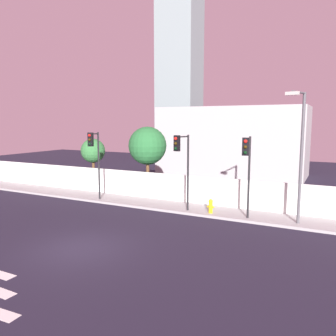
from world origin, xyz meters
The scene contains 12 objects.
ground_plane centered at (0.00, 0.00, 0.00)m, with size 80.00×80.00×0.00m, color #201C2D.
sidewalk centered at (0.00, 8.20, 0.07)m, with size 36.00×2.40×0.15m, color #969696.
perimeter_wall centered at (0.00, 9.49, 1.05)m, with size 36.00×0.18×1.80m, color silver.
traffic_light_left centered at (5.49, 6.70, 3.48)m, with size 0.39×1.80×4.53m.
traffic_light_center centered at (1.63, 6.96, 3.48)m, with size 0.47×1.34×4.56m.
traffic_light_right centered at (-4.82, 7.02, 3.52)m, with size 0.39×1.22×4.62m.
street_lamp_curbside centered at (7.97, 7.54, 4.14)m, with size 0.81×1.74×6.79m.
fire_hydrant centered at (3.22, 7.57, 0.60)m, with size 0.44×0.26×0.83m.
roadside_tree_leftmost centered at (-7.94, 10.68, 3.13)m, with size 1.94×1.94×4.13m.
roadside_tree_midleft centered at (-2.85, 10.68, 3.71)m, with size 2.80×2.80×5.12m.
low_building_distant centered at (-0.29, 23.49, 3.49)m, with size 14.81×6.00×6.97m, color #A3A3A3.
tower_on_skyline centered at (-11.87, 35.49, 14.34)m, with size 5.70×5.00×28.69m, color gray.
Camera 1 is at (9.73, -10.81, 5.45)m, focal length 36.17 mm.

